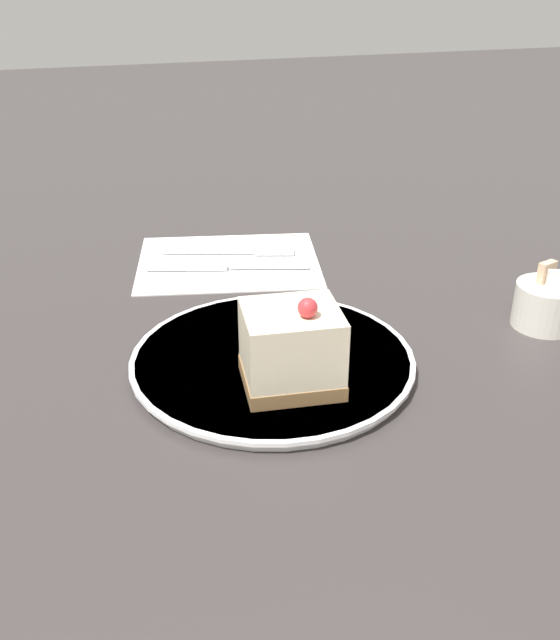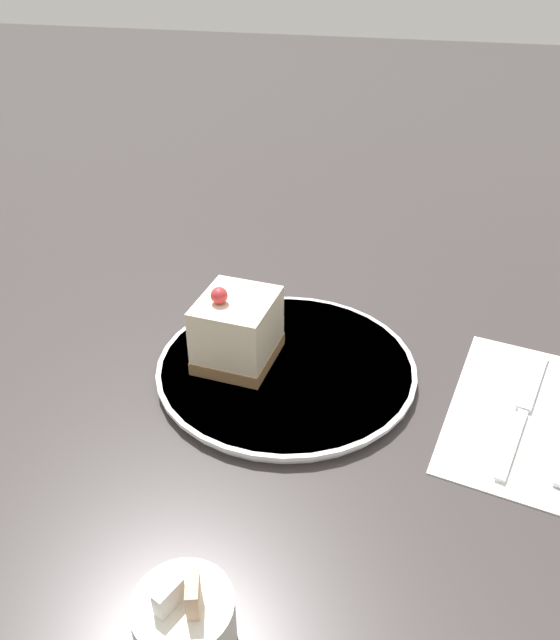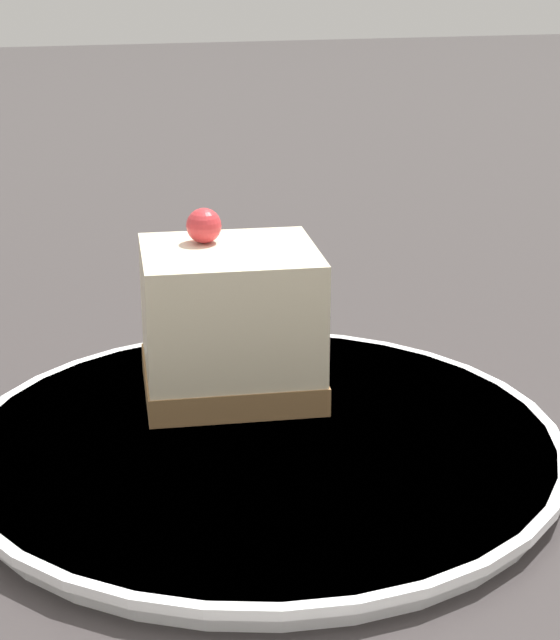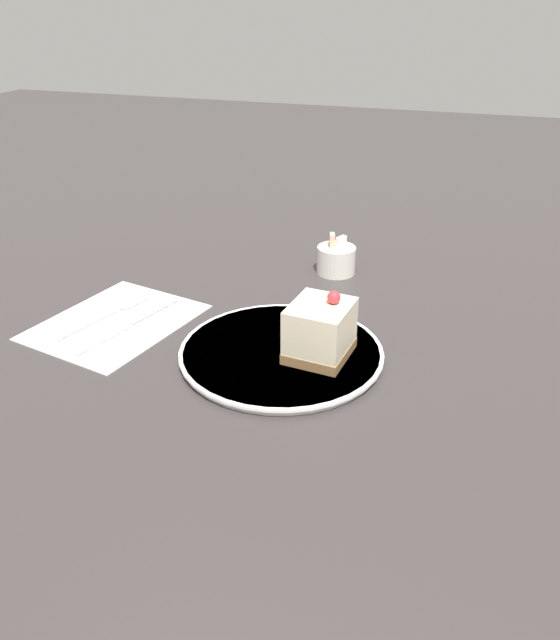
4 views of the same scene
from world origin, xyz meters
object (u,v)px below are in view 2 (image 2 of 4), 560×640
at_px(knife, 527,400).
at_px(sugar_bowl, 185,623).
at_px(cake_slice, 237,330).
at_px(plate, 286,367).

relative_size(knife, sugar_bowl, 2.81).
xyz_separation_m(cake_slice, knife, (-0.28, -0.01, -0.04)).
xyz_separation_m(plate, sugar_bowl, (-0.00, 0.29, 0.02)).
distance_m(plate, knife, 0.24).
height_order(cake_slice, sugar_bowl, cake_slice).
bearing_deg(knife, cake_slice, 17.76).
bearing_deg(sugar_bowl, plate, -89.85).
distance_m(plate, cake_slice, 0.06).
height_order(plate, cake_slice, cake_slice).
distance_m(knife, sugar_bowl, 0.38).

